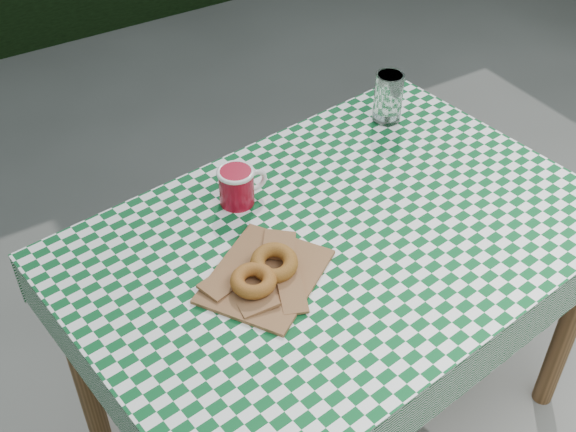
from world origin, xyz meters
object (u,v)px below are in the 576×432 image
object	(u,v)px
table	(333,339)
drinking_glass	(388,98)
paper_bag	(265,275)
coffee_mug	(236,187)

from	to	relation	value
table	drinking_glass	bearing A→B (deg)	33.16
paper_bag	drinking_glass	distance (m)	0.72
paper_bag	coffee_mug	size ratio (longest dim) A/B	1.60
coffee_mug	drinking_glass	distance (m)	0.55
paper_bag	drinking_glass	size ratio (longest dim) A/B	1.91
coffee_mug	drinking_glass	bearing A→B (deg)	13.01
drinking_glass	paper_bag	bearing A→B (deg)	-149.09
table	drinking_glass	world-z (taller)	drinking_glass
coffee_mug	drinking_glass	size ratio (longest dim) A/B	1.19
paper_bag	drinking_glass	world-z (taller)	drinking_glass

